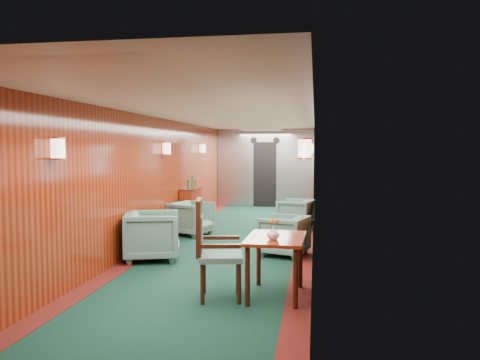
# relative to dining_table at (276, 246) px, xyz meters

# --- Properties ---
(room) EXTENTS (12.00, 12.10, 2.40)m
(room) POSITION_rel_dining_table_xyz_m (-1.07, 2.89, 1.02)
(room) COLOR #0D2F22
(room) RESTS_ON ground
(bulkhead) EXTENTS (2.98, 0.17, 2.39)m
(bulkhead) POSITION_rel_dining_table_xyz_m (-1.07, 8.81, 0.57)
(bulkhead) COLOR #A2A5A9
(bulkhead) RESTS_ON ground
(windows_right) EXTENTS (0.02, 8.60, 0.80)m
(windows_right) POSITION_rel_dining_table_xyz_m (0.42, 3.14, 0.84)
(windows_right) COLOR #B3B5BA
(windows_right) RESTS_ON ground
(wall_sconces) EXTENTS (2.97, 7.97, 0.25)m
(wall_sconces) POSITION_rel_dining_table_xyz_m (-1.07, 3.46, 1.18)
(wall_sconces) COLOR #FFE4C6
(wall_sconces) RESTS_ON ground
(dining_table) EXTENTS (0.72, 1.00, 0.73)m
(dining_table) POSITION_rel_dining_table_xyz_m (0.00, 0.00, 0.00)
(dining_table) COLOR maroon
(dining_table) RESTS_ON ground
(side_chair) EXTENTS (0.63, 0.65, 1.20)m
(side_chair) POSITION_rel_dining_table_xyz_m (-0.75, -0.22, 0.04)
(side_chair) COLOR #1F4944
(side_chair) RESTS_ON ground
(credenza) EXTENTS (0.31, 0.98, 1.15)m
(credenza) POSITION_rel_dining_table_xyz_m (-2.41, 4.99, -0.17)
(credenza) COLOR maroon
(credenza) RESTS_ON ground
(flower_vase) EXTENTS (0.15, 0.15, 0.15)m
(flower_vase) POSITION_rel_dining_table_xyz_m (-0.02, -0.18, 0.19)
(flower_vase) COLOR beige
(flower_vase) RESTS_ON dining_table
(armchair_left_near) EXTENTS (1.07, 1.05, 0.79)m
(armchair_left_near) POSITION_rel_dining_table_xyz_m (-2.13, 1.57, -0.22)
(armchair_left_near) COLOR #1F4944
(armchair_left_near) RESTS_ON ground
(armchair_left_far) EXTENTS (0.98, 0.96, 0.69)m
(armchair_left_far) POSITION_rel_dining_table_xyz_m (-2.07, 3.78, -0.27)
(armchair_left_far) COLOR #1F4944
(armchair_left_far) RESTS_ON ground
(armchair_right_near) EXTENTS (0.93, 0.91, 0.68)m
(armchair_right_near) POSITION_rel_dining_table_xyz_m (-0.05, 2.22, -0.28)
(armchair_right_near) COLOR #1F4944
(armchair_right_near) RESTS_ON ground
(armchair_right_far) EXTENTS (0.89, 0.87, 0.66)m
(armchair_right_far) POSITION_rel_dining_table_xyz_m (0.03, 4.92, -0.28)
(armchair_right_far) COLOR #1F4944
(armchair_right_far) RESTS_ON ground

